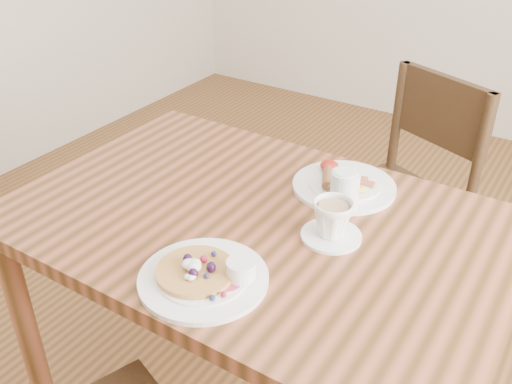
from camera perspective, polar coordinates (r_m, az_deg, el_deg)
dining_table at (r=1.44m, az=-0.00°, el=-5.77°), size 1.20×0.80×0.75m
chair_far at (r=2.06m, az=14.52°, el=0.18°), size 0.55×0.55×0.88m
pancake_plate at (r=1.19m, az=-5.10°, el=-8.30°), size 0.27×0.27×0.06m
breakfast_plate at (r=1.51m, az=8.65°, el=0.79°), size 0.27×0.27×0.04m
teacup_saucer at (r=1.30m, az=7.64°, el=-2.91°), size 0.14×0.14×0.09m
water_glass at (r=1.40m, az=8.84°, el=0.04°), size 0.07×0.07×0.11m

